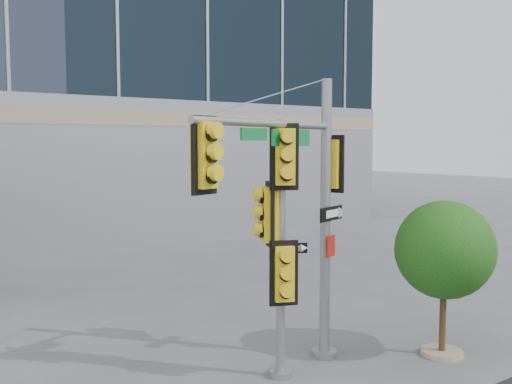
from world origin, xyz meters
TOP-DOWN VIEW (x-y plane):
  - ground at (0.00, 0.00)m, footprint 120.00×120.00m
  - main_signal_pole at (0.03, 0.39)m, footprint 4.03×1.68m
  - secondary_signal_pole at (-0.44, 0.33)m, footprint 0.78×0.76m
  - street_tree at (2.94, -0.57)m, footprint 1.97×1.93m

SIDE VIEW (x-z plane):
  - ground at x=0.00m, z-range 0.00..0.00m
  - street_tree at x=2.94m, z-range 0.49..3.56m
  - secondary_signal_pole at x=-0.44m, z-range 0.40..4.98m
  - main_signal_pole at x=0.03m, z-range 0.65..6.04m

